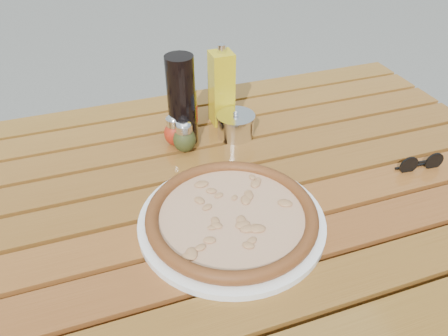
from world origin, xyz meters
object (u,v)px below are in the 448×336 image
object	(u,v)px
oregano_shaker	(184,137)
plate	(232,221)
parmesan_tin	(236,125)
olive_oil_cruet	(221,88)
pizza	(232,215)
dark_bottle	(182,101)
pepper_shaker	(175,130)
soda_can	(184,111)
table	(227,210)
sunglasses	(421,163)

from	to	relation	value
oregano_shaker	plate	bearing A→B (deg)	-86.08
plate	parmesan_tin	xyz separation A→B (m)	(0.12, 0.30, 0.02)
olive_oil_cruet	parmesan_tin	bearing A→B (deg)	-82.94
pizza	dark_bottle	distance (m)	0.33
dark_bottle	parmesan_tin	size ratio (longest dim) A/B	2.23
pepper_shaker	olive_oil_cruet	distance (m)	0.17
dark_bottle	parmesan_tin	bearing A→B (deg)	-8.98
plate	soda_can	bearing A→B (deg)	89.39
oregano_shaker	olive_oil_cruet	xyz separation A→B (m)	(0.13, 0.10, 0.06)
plate	pizza	world-z (taller)	pizza
table	pepper_shaker	size ratio (longest dim) A/B	17.07
oregano_shaker	parmesan_tin	bearing A→B (deg)	8.81
pizza	dark_bottle	size ratio (longest dim) A/B	1.57
soda_can	parmesan_tin	xyz separation A→B (m)	(0.11, -0.06, -0.03)
olive_oil_cruet	sunglasses	bearing A→B (deg)	-44.58
dark_bottle	sunglasses	distance (m)	0.56
table	pizza	bearing A→B (deg)	-105.41
table	oregano_shaker	size ratio (longest dim) A/B	17.07
pepper_shaker	olive_oil_cruet	size ratio (longest dim) A/B	0.39
soda_can	olive_oil_cruet	distance (m)	0.11
soda_can	dark_bottle	bearing A→B (deg)	-109.09
oregano_shaker	olive_oil_cruet	distance (m)	0.17
oregano_shaker	sunglasses	xyz separation A→B (m)	(0.48, -0.25, -0.02)
pepper_shaker	dark_bottle	xyz separation A→B (m)	(0.02, 0.01, 0.07)
parmesan_tin	dark_bottle	bearing A→B (deg)	171.02
pepper_shaker	soda_can	distance (m)	0.06
pepper_shaker	oregano_shaker	bearing A→B (deg)	-68.10
pepper_shaker	sunglasses	xyz separation A→B (m)	(0.49, -0.28, -0.02)
olive_oil_cruet	table	bearing A→B (deg)	-106.51
pizza	dark_bottle	bearing A→B (deg)	91.82
dark_bottle	sunglasses	bearing A→B (deg)	-31.56
pizza	olive_oil_cruet	distance (m)	0.40
parmesan_tin	oregano_shaker	bearing A→B (deg)	-171.19
table	plate	distance (m)	0.15
pizza	parmesan_tin	bearing A→B (deg)	68.20
soda_can	table	bearing A→B (deg)	-83.15
plate	olive_oil_cruet	distance (m)	0.40
table	soda_can	xyz separation A→B (m)	(-0.03, 0.24, 0.13)
dark_bottle	soda_can	xyz separation A→B (m)	(0.01, 0.04, -0.05)
dark_bottle	soda_can	distance (m)	0.07
dark_bottle	soda_can	bearing A→B (deg)	70.91
pizza	dark_bottle	world-z (taller)	dark_bottle
plate	pepper_shaker	distance (m)	0.31
sunglasses	plate	bearing A→B (deg)	-171.19
sunglasses	pepper_shaker	bearing A→B (deg)	155.81
table	pepper_shaker	distance (m)	0.23
pepper_shaker	soda_can	bearing A→B (deg)	52.28
plate	pepper_shaker	bearing A→B (deg)	96.03
pizza	pepper_shaker	world-z (taller)	pepper_shaker
parmesan_tin	pizza	bearing A→B (deg)	-111.80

